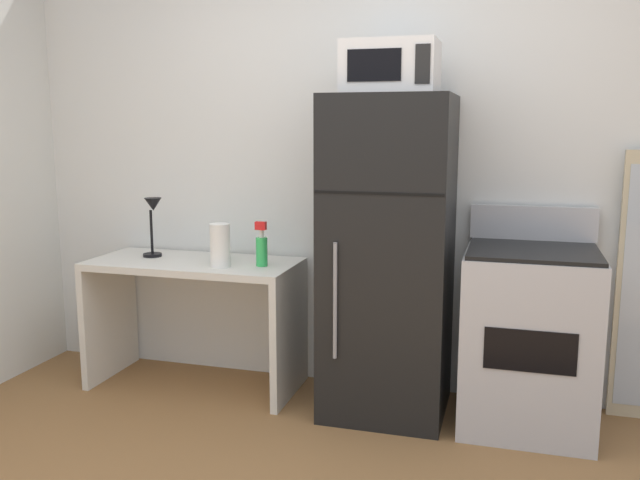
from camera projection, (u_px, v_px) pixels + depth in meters
wall_back_white at (381, 164)px, 3.79m from camera, size 5.00×0.10×2.60m
desk at (195, 298)px, 3.88m from camera, size 1.20×0.55×0.75m
desk_lamp at (153, 217)px, 3.91m from camera, size 0.14×0.12×0.35m
spray_bottle at (262, 248)px, 3.68m from camera, size 0.06×0.06×0.25m
paper_towel_roll at (220, 245)px, 3.66m from camera, size 0.11×0.11×0.24m
coffee_mug at (223, 252)px, 3.86m from camera, size 0.08×0.08×0.09m
refrigerator at (388, 258)px, 3.49m from camera, size 0.63×0.63×1.67m
microwave at (391, 68)px, 3.30m from camera, size 0.46×0.35×0.26m
oven_range at (528, 337)px, 3.36m from camera, size 0.65×0.61×1.10m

